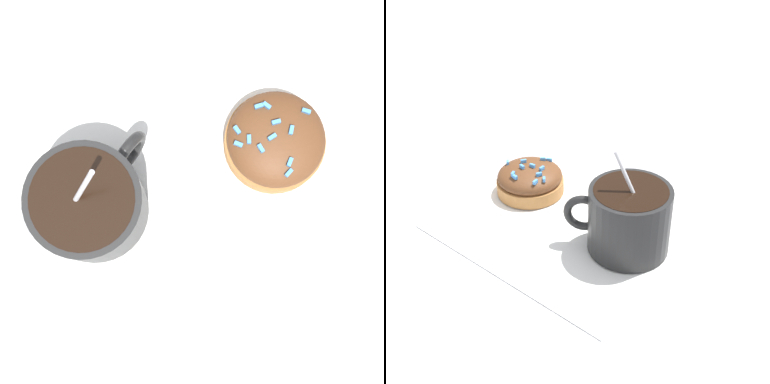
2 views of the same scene
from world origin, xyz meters
The scene contains 4 objects.
ground_plane centered at (0.00, 0.00, 0.00)m, with size 3.00×3.00×0.00m, color #B2B2B7.
paper_napkin centered at (0.00, 0.00, 0.00)m, with size 0.29×0.28×0.00m.
coffee_cup centered at (-0.08, 0.00, 0.04)m, with size 0.11×0.09×0.12m.
frosted_pastry centered at (0.08, 0.00, 0.02)m, with size 0.08×0.08×0.04m.
Camera 2 is at (-0.36, 0.37, 0.38)m, focal length 50.00 mm.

